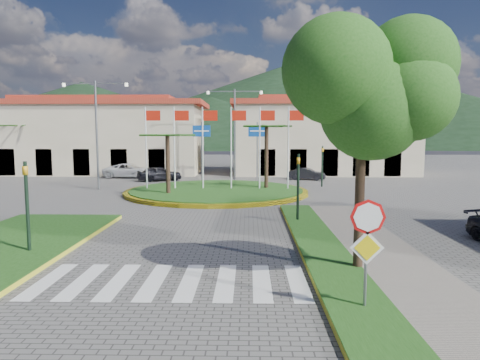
{
  "coord_description": "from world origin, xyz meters",
  "views": [
    {
      "loc": [
        2.23,
        -7.51,
        4.08
      ],
      "look_at": [
        1.92,
        8.0,
        2.43
      ],
      "focal_mm": 32.0,
      "sensor_mm": 36.0,
      "label": 1
    }
  ],
  "objects_px": {
    "roundabout_island": "(217,191)",
    "car_dark_b": "(307,174)",
    "deciduous_tree": "(363,96)",
    "white_van": "(130,171)",
    "car_dark_a": "(159,173)",
    "stop_sign": "(367,237)"
  },
  "relations": [
    {
      "from": "stop_sign",
      "to": "white_van",
      "type": "relative_size",
      "value": 0.55
    },
    {
      "from": "white_van",
      "to": "car_dark_a",
      "type": "xyz_separation_m",
      "value": [
        3.41,
        -2.68,
        -0.01
      ]
    },
    {
      "from": "deciduous_tree",
      "to": "roundabout_island",
      "type": "bearing_deg",
      "value": 107.91
    },
    {
      "from": "white_van",
      "to": "car_dark_a",
      "type": "distance_m",
      "value": 4.34
    },
    {
      "from": "roundabout_island",
      "to": "stop_sign",
      "type": "xyz_separation_m",
      "value": [
        4.9,
        -20.04,
        1.62
      ]
    },
    {
      "from": "deciduous_tree",
      "to": "white_van",
      "type": "distance_m",
      "value": 31.61
    },
    {
      "from": "stop_sign",
      "to": "deciduous_tree",
      "type": "xyz_separation_m",
      "value": [
        0.6,
        3.04,
        3.38
      ]
    },
    {
      "from": "stop_sign",
      "to": "car_dark_a",
      "type": "distance_m",
      "value": 29.98
    },
    {
      "from": "white_van",
      "to": "deciduous_tree",
      "type": "bearing_deg",
      "value": -150.89
    },
    {
      "from": "roundabout_island",
      "to": "white_van",
      "type": "bearing_deg",
      "value": 130.39
    },
    {
      "from": "deciduous_tree",
      "to": "car_dark_a",
      "type": "bearing_deg",
      "value": 114.07
    },
    {
      "from": "stop_sign",
      "to": "car_dark_a",
      "type": "bearing_deg",
      "value": 110.66
    },
    {
      "from": "roundabout_island",
      "to": "car_dark_a",
      "type": "relative_size",
      "value": 3.29
    },
    {
      "from": "deciduous_tree",
      "to": "car_dark_b",
      "type": "bearing_deg",
      "value": 85.59
    },
    {
      "from": "roundabout_island",
      "to": "car_dark_a",
      "type": "bearing_deg",
      "value": 125.35
    },
    {
      "from": "car_dark_a",
      "to": "stop_sign",
      "type": "bearing_deg",
      "value": 175.89
    },
    {
      "from": "roundabout_island",
      "to": "car_dark_a",
      "type": "height_order",
      "value": "roundabout_island"
    },
    {
      "from": "car_dark_a",
      "to": "car_dark_b",
      "type": "distance_m",
      "value": 13.22
    },
    {
      "from": "roundabout_island",
      "to": "car_dark_b",
      "type": "height_order",
      "value": "roundabout_island"
    },
    {
      "from": "stop_sign",
      "to": "deciduous_tree",
      "type": "height_order",
      "value": "deciduous_tree"
    },
    {
      "from": "car_dark_a",
      "to": "car_dark_b",
      "type": "bearing_deg",
      "value": -110.21
    },
    {
      "from": "roundabout_island",
      "to": "car_dark_b",
      "type": "bearing_deg",
      "value": 50.33
    }
  ]
}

